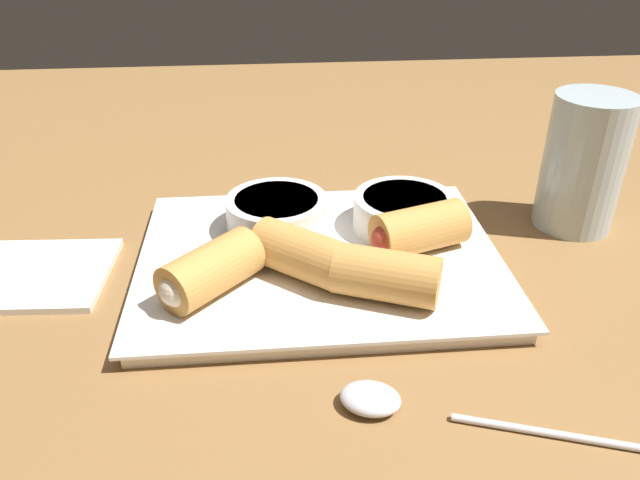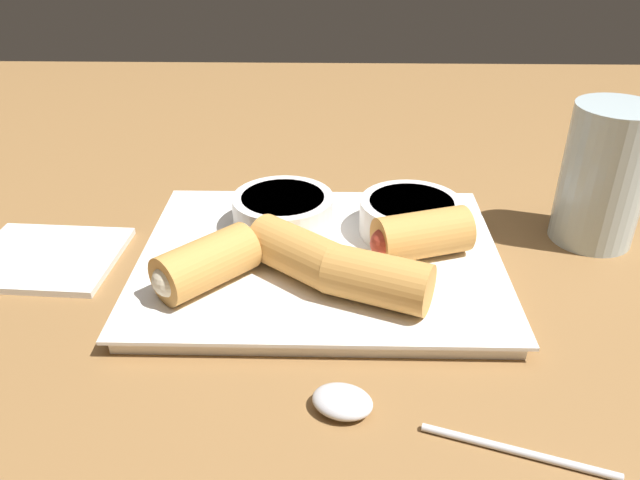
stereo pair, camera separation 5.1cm
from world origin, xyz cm
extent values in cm
cube|color=olive|center=(0.00, 0.00, 1.00)|extent=(180.00, 140.00, 2.00)
cube|color=white|center=(-2.55, -0.41, 2.60)|extent=(30.08, 23.67, 1.20)
cube|color=white|center=(-2.55, -0.41, 3.35)|extent=(31.29, 24.62, 0.30)
cylinder|color=#D19347|center=(-11.47, -4.91, 5.53)|extent=(8.54, 8.62, 4.06)
sphere|color=beige|center=(-13.86, -7.37, 5.53)|extent=(2.64, 2.64, 2.64)
cylinder|color=#D19347|center=(-4.30, -3.16, 5.53)|extent=(8.82, 8.26, 4.06)
sphere|color=beige|center=(-6.95, -0.98, 5.53)|extent=(2.64, 2.64, 2.64)
cylinder|color=#D19347|center=(1.99, -6.93, 5.53)|extent=(9.01, 6.80, 4.06)
sphere|color=beige|center=(-1.19, -5.64, 5.53)|extent=(2.64, 2.64, 2.64)
cylinder|color=#D19347|center=(6.22, -0.41, 5.53)|extent=(8.95, 6.41, 4.06)
sphere|color=#B23D2D|center=(2.97, -1.50, 5.53)|extent=(2.64, 2.64, 2.64)
cylinder|color=white|center=(-6.08, 4.76, 5.09)|extent=(9.33, 9.33, 3.18)
cylinder|color=maroon|center=(-6.08, 4.76, 6.39)|extent=(7.65, 7.65, 0.57)
cylinder|color=white|center=(5.64, 4.03, 5.09)|extent=(9.33, 9.33, 3.18)
cylinder|color=beige|center=(5.64, 4.03, 6.39)|extent=(7.65, 7.65, 0.57)
cylinder|color=silver|center=(9.77, -20.33, 2.25)|extent=(11.23, 4.09, 0.50)
ellipsoid|color=silver|center=(-0.75, -16.90, 2.70)|extent=(4.79, 4.20, 1.40)
cube|color=silver|center=(-27.32, 0.74, 2.30)|extent=(13.39, 11.58, 0.60)
cylinder|color=silver|center=(23.11, 5.92, 8.53)|extent=(7.52, 7.52, 13.07)
camera|label=1|loc=(-6.68, -46.21, 32.07)|focal=35.00mm
camera|label=2|loc=(-1.57, -46.39, 32.07)|focal=35.00mm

